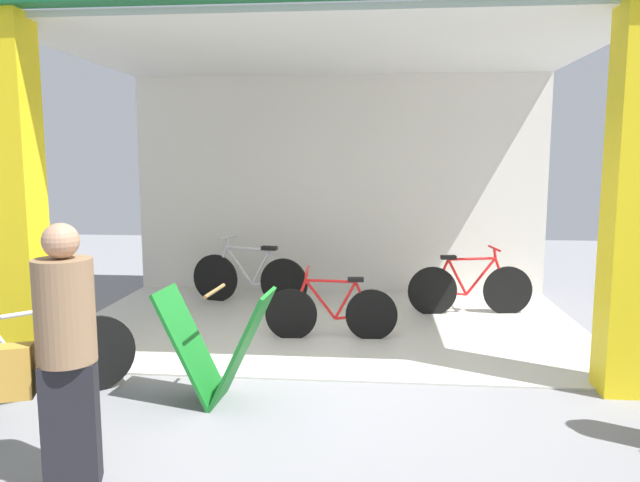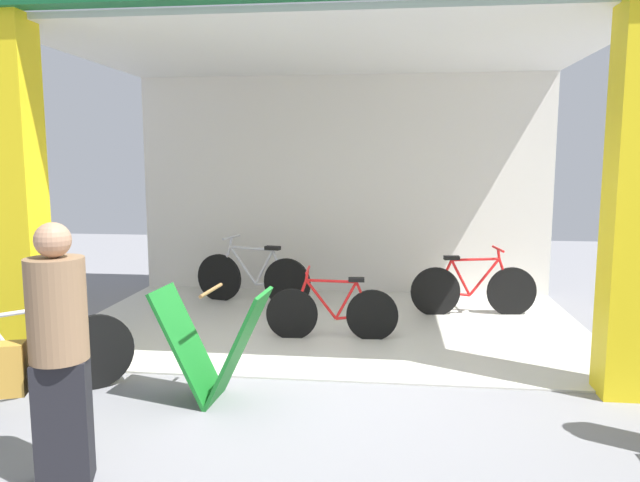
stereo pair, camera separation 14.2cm
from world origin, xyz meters
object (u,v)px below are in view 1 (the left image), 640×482
Objects in this scene: pedestrian_1 at (64,356)px; sandwich_board_sign at (216,346)px; bicycle_inside_1 at (332,312)px; bicycle_inside_2 at (249,278)px; bicycle_inside_0 at (470,288)px; bicycle_parked_0 at (31,361)px.

sandwich_board_sign is at bearing 67.74° from pedestrian_1.
sandwich_board_sign is 1.49m from pedestrian_1.
bicycle_inside_1 is 3.44m from pedestrian_1.
sandwich_board_sign is at bearing -82.52° from bicycle_inside_2.
bicycle_inside_1 is 0.90× the size of pedestrian_1.
bicycle_inside_0 is 1.10× the size of bicycle_inside_1.
bicycle_parked_0 is (-1.04, -3.50, -0.01)m from bicycle_inside_2.
bicycle_inside_1 is 0.87× the size of bicycle_inside_2.
sandwich_board_sign is 0.59× the size of pedestrian_1.
pedestrian_1 is (-0.55, -1.34, 0.35)m from sandwich_board_sign.
bicycle_inside_2 reaches higher than bicycle_inside_1.
bicycle_inside_2 is (-1.25, 1.52, 0.06)m from bicycle_inside_1.
pedestrian_1 reaches higher than bicycle_inside_2.
pedestrian_1 reaches higher than sandwich_board_sign.
sandwich_board_sign is (1.48, 0.20, 0.10)m from bicycle_parked_0.
sandwich_board_sign is at bearing -129.60° from bicycle_inside_0.
bicycle_inside_0 is 3.92m from sandwich_board_sign.
bicycle_inside_0 is at bearing 38.97° from bicycle_parked_0.
bicycle_inside_1 is at bearing -143.60° from bicycle_inside_0.
bicycle_inside_2 is at bearing 174.54° from bicycle_inside_0.
bicycle_parked_0 reaches higher than bicycle_inside_1.
bicycle_parked_0 is 1.49m from sandwich_board_sign.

